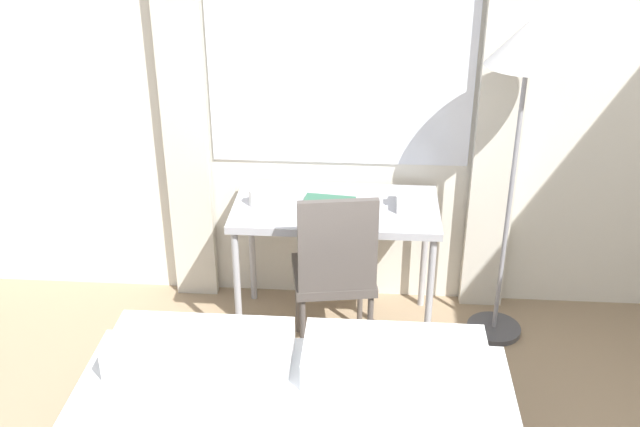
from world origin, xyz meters
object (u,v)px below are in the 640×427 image
desk (336,217)px  telephone (410,200)px  desk_chair (335,268)px  mug (256,198)px  standing_lamp (526,69)px  book (329,203)px

desk → telephone: 0.39m
desk_chair → mug: 0.55m
telephone → desk: bearing=-179.6°
standing_lamp → mug: bearing=-178.5°
standing_lamp → telephone: size_ratio=10.22×
telephone → book: bearing=-179.4°
desk_chair → telephone: size_ratio=5.71×
telephone → mug: bearing=-177.8°
standing_lamp → mug: size_ratio=19.67×
telephone → book: telephone is taller
desk_chair → telephone: desk_chair is taller
desk → book: 0.09m
book → standing_lamp: bearing=0.5°
desk → book: book is taller
desk_chair → book: desk_chair is taller
mug → desk: bearing=3.8°
desk_chair → desk: bearing=82.8°
desk_chair → telephone: bearing=28.6°
book → telephone: bearing=0.6°
standing_lamp → desk_chair: bearing=-161.5°
desk_chair → standing_lamp: bearing=8.9°
standing_lamp → mug: standing_lamp is taller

